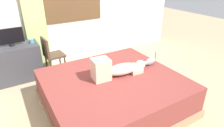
# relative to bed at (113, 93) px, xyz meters

# --- Properties ---
(ground_plane) EXTENTS (16.00, 16.00, 0.00)m
(ground_plane) POSITION_rel_bed_xyz_m (-0.08, -0.15, -0.27)
(ground_plane) COLOR tan
(back_wall_with_window) EXTENTS (6.40, 0.14, 2.90)m
(back_wall_with_window) POSITION_rel_bed_xyz_m (-0.07, 2.20, 1.19)
(back_wall_with_window) COLOR silver
(back_wall_with_window) RESTS_ON ground
(bed) EXTENTS (2.12, 1.95, 0.54)m
(bed) POSITION_rel_bed_xyz_m (0.00, 0.00, 0.00)
(bed) COLOR #997A56
(bed) RESTS_ON ground
(person_lying) EXTENTS (0.94, 0.32, 0.34)m
(person_lying) POSITION_rel_bed_xyz_m (0.11, 0.05, 0.39)
(person_lying) COLOR #CCB299
(person_lying) RESTS_ON bed
(cat) EXTENTS (0.35, 0.16, 0.21)m
(cat) POSITION_rel_bed_xyz_m (0.80, 0.07, 0.34)
(cat) COLOR gray
(cat) RESTS_ON bed
(desk) EXTENTS (0.90, 0.56, 0.74)m
(desk) POSITION_rel_bed_xyz_m (-1.21, 1.80, 0.10)
(desk) COLOR #38383D
(desk) RESTS_ON ground
(tv_monitor) EXTENTS (0.48, 0.10, 0.35)m
(tv_monitor) POSITION_rel_bed_xyz_m (-1.23, 1.80, 0.66)
(tv_monitor) COLOR black
(tv_monitor) RESTS_ON desk
(cup) EXTENTS (0.08, 0.08, 0.08)m
(cup) POSITION_rel_bed_xyz_m (-0.87, 1.77, 0.51)
(cup) COLOR teal
(cup) RESTS_ON desk
(chair_by_desk) EXTENTS (0.41, 0.41, 0.86)m
(chair_by_desk) POSITION_rel_bed_xyz_m (-0.56, 1.57, 0.24)
(chair_by_desk) COLOR #4C3828
(chair_by_desk) RESTS_ON ground
(curtain_left) EXTENTS (0.44, 0.06, 2.51)m
(curtain_left) POSITION_rel_bed_xyz_m (-0.69, 2.08, 0.99)
(curtain_left) COLOR #ADCC75
(curtain_left) RESTS_ON ground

